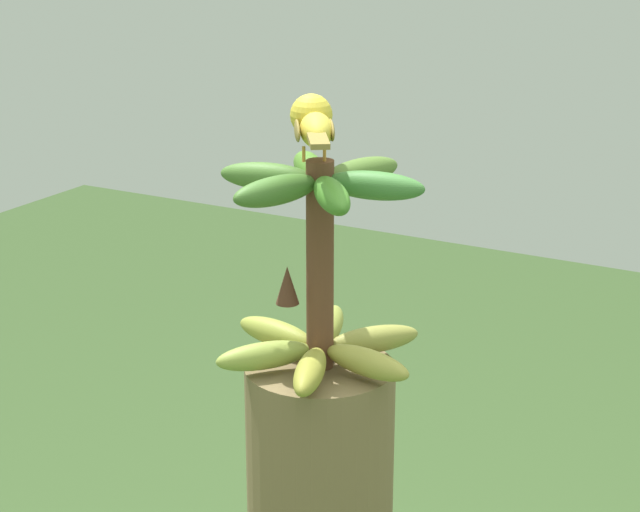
# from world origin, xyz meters

# --- Properties ---
(banana_bunch) EXTENTS (0.33, 0.34, 0.33)m
(banana_bunch) POSITION_xyz_m (0.00, -0.00, 1.29)
(banana_bunch) COLOR brown
(banana_bunch) RESTS_ON banana_tree
(perched_bird) EXTENTS (0.21, 0.15, 0.09)m
(perched_bird) POSITION_xyz_m (-0.01, -0.02, 1.51)
(perched_bird) COLOR #C68933
(perched_bird) RESTS_ON banana_bunch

